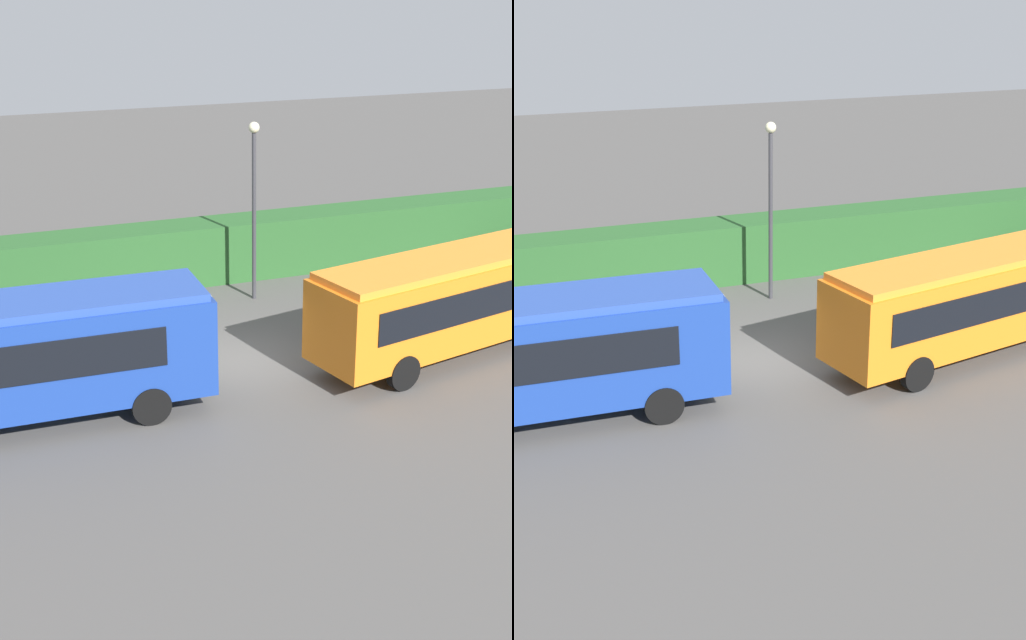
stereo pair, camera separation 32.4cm
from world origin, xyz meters
TOP-DOWN VIEW (x-y plane):
  - ground_plane at (0.00, 0.00)m, footprint 98.11×98.11m
  - bus_blue at (-6.07, -1.59)m, footprint 9.27×2.58m
  - bus_orange at (6.12, -1.59)m, footprint 9.60×4.24m
  - person_center at (-5.66, 1.52)m, footprint 0.42×0.54m
  - hedge_row at (0.00, 7.31)m, footprint 61.05×1.74m
  - traffic_cone at (11.64, 5.13)m, footprint 0.36×0.36m
  - lamppost at (2.28, 4.79)m, footprint 0.36×0.36m

SIDE VIEW (x-z plane):
  - ground_plane at x=0.00m, z-range 0.00..0.00m
  - traffic_cone at x=11.64m, z-range 0.00..0.60m
  - person_center at x=-5.66m, z-range 0.04..1.72m
  - hedge_row at x=0.00m, z-range 0.00..2.14m
  - bus_orange at x=6.12m, z-range 0.24..3.28m
  - bus_blue at x=-6.07m, z-range 0.24..3.49m
  - lamppost at x=2.28m, z-range 0.71..6.72m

